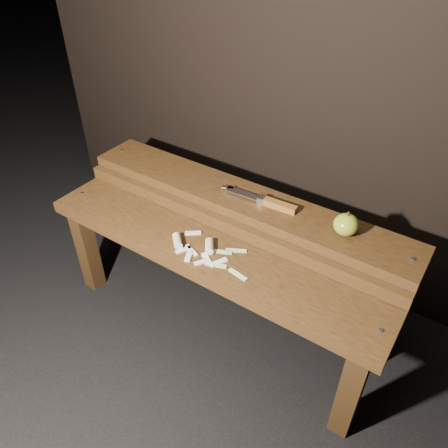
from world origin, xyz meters
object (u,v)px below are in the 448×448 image
Objects in this scene: bench_front_tier at (203,267)px; knife at (270,202)px; bench_rear_tier at (241,217)px; apple at (346,225)px.

knife is at bearing 66.06° from bench_front_tier.
apple is (0.36, 0.00, 0.12)m from bench_rear_tier.
bench_rear_tier is 15.21× the size of apple.
apple is (0.36, 0.23, 0.18)m from bench_front_tier.
knife reaches higher than bench_front_tier.
apple is 0.26m from knife.
apple is at bearing -0.47° from knife.
bench_rear_tier is (0.00, 0.23, 0.06)m from bench_front_tier.
bench_front_tier is at bearing -147.16° from apple.
bench_front_tier is 0.46m from apple.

